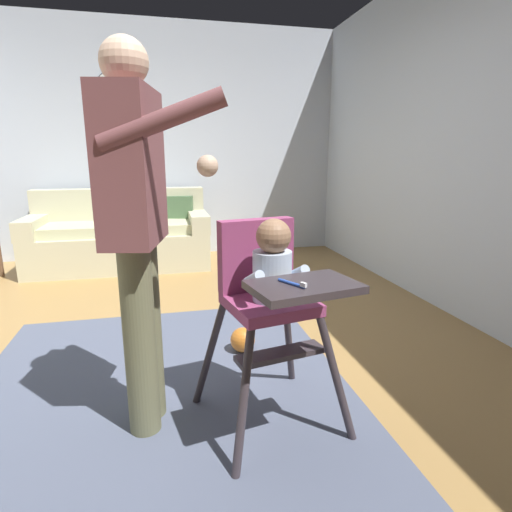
{
  "coord_description": "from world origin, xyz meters",
  "views": [
    {
      "loc": [
        -0.0,
        -2.43,
        1.22
      ],
      "look_at": [
        0.38,
        -0.76,
        0.81
      ],
      "focal_mm": 28.85,
      "sensor_mm": 36.0,
      "label": 1
    }
  ],
  "objects_px": {
    "adult_standing": "(137,223)",
    "toy_ball": "(243,340)",
    "couch": "(122,237)",
    "wall_clock": "(110,84)",
    "high_chair": "(270,284)"
  },
  "relations": [
    {
      "from": "toy_ball",
      "to": "wall_clock",
      "type": "relative_size",
      "value": 0.57
    },
    {
      "from": "toy_ball",
      "to": "wall_clock",
      "type": "height_order",
      "value": "wall_clock"
    },
    {
      "from": "couch",
      "to": "high_chair",
      "type": "bearing_deg",
      "value": 16.3
    },
    {
      "from": "high_chair",
      "to": "wall_clock",
      "type": "xyz_separation_m",
      "value": [
        -0.96,
        3.61,
        1.35
      ]
    },
    {
      "from": "couch",
      "to": "adult_standing",
      "type": "height_order",
      "value": "adult_standing"
    },
    {
      "from": "couch",
      "to": "high_chair",
      "type": "height_order",
      "value": "high_chair"
    },
    {
      "from": "high_chair",
      "to": "adult_standing",
      "type": "relative_size",
      "value": 0.58
    },
    {
      "from": "high_chair",
      "to": "toy_ball",
      "type": "bearing_deg",
      "value": 167.84
    },
    {
      "from": "couch",
      "to": "adult_standing",
      "type": "xyz_separation_m",
      "value": [
        0.36,
        -3.02,
        0.62
      ]
    },
    {
      "from": "high_chair",
      "to": "adult_standing",
      "type": "bearing_deg",
      "value": -112.58
    },
    {
      "from": "adult_standing",
      "to": "toy_ball",
      "type": "height_order",
      "value": "adult_standing"
    },
    {
      "from": "couch",
      "to": "wall_clock",
      "type": "xyz_separation_m",
      "value": [
        -0.05,
        0.48,
        1.7
      ]
    },
    {
      "from": "couch",
      "to": "toy_ball",
      "type": "distance_m",
      "value": 2.6
    },
    {
      "from": "couch",
      "to": "adult_standing",
      "type": "relative_size",
      "value": 1.16
    },
    {
      "from": "toy_ball",
      "to": "high_chair",
      "type": "bearing_deg",
      "value": -91.01
    }
  ]
}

